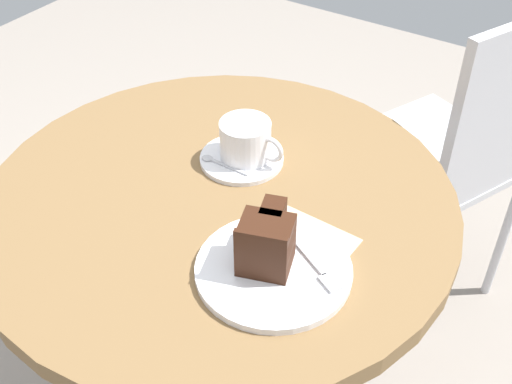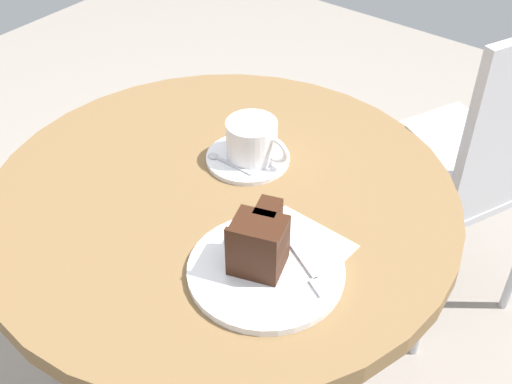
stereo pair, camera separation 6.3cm
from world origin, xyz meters
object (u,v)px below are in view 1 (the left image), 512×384
object	(u,v)px
cake_slice	(267,242)
cafe_chair	(464,145)
teaspoon	(219,163)
saucer	(242,159)
napkin	(295,251)
coffee_cup	(246,140)
fork	(317,267)
cake_plate	(273,269)

from	to	relation	value
cake_slice	cafe_chair	distance (m)	0.77
teaspoon	cake_slice	size ratio (longest dim) A/B	0.88
saucer	napkin	bearing A→B (deg)	-36.71
coffee_cup	teaspoon	bearing A→B (deg)	-122.23
fork	napkin	size ratio (longest dim) A/B	0.76
saucer	napkin	xyz separation A→B (m)	(0.20, -0.15, -0.00)
saucer	cake_slice	distance (m)	0.27
coffee_cup	saucer	bearing A→B (deg)	-142.30
teaspoon	cake_slice	distance (m)	0.26
saucer	cake_plate	xyz separation A→B (m)	(0.19, -0.20, 0.00)
coffee_cup	fork	world-z (taller)	coffee_cup
teaspoon	cake_plate	bearing A→B (deg)	143.23
coffee_cup	cafe_chair	world-z (taller)	cafe_chair
teaspoon	fork	xyz separation A→B (m)	(0.27, -0.13, 0.00)
coffee_cup	cake_plate	world-z (taller)	coffee_cup
saucer	teaspoon	world-z (taller)	teaspoon
coffee_cup	cake_slice	world-z (taller)	cake_slice
teaspoon	cake_slice	bearing A→B (deg)	141.79
napkin	cafe_chair	distance (m)	0.71
teaspoon	napkin	distance (m)	0.24
fork	saucer	bearing A→B (deg)	173.84
fork	teaspoon	bearing A→B (deg)	-177.51
cake_slice	fork	distance (m)	0.08
teaspoon	napkin	bearing A→B (deg)	154.03
coffee_cup	napkin	xyz separation A→B (m)	(0.19, -0.15, -0.04)
saucer	teaspoon	distance (m)	0.05
coffee_cup	teaspoon	xyz separation A→B (m)	(-0.03, -0.04, -0.03)
napkin	cafe_chair	xyz separation A→B (m)	(0.07, 0.68, -0.18)
saucer	cake_slice	xyz separation A→B (m)	(0.18, -0.20, 0.05)
cake_slice	fork	bearing A→B (deg)	23.09
cake_plate	fork	xyz separation A→B (m)	(0.05, 0.03, 0.01)
coffee_cup	cafe_chair	bearing A→B (deg)	64.17
cafe_chair	fork	bearing A→B (deg)	22.20
saucer	fork	world-z (taller)	fork
cake_plate	napkin	xyz separation A→B (m)	(0.00, 0.05, -0.00)
teaspoon	cafe_chair	size ratio (longest dim) A/B	0.11
saucer	cafe_chair	xyz separation A→B (m)	(0.26, 0.53, -0.19)
saucer	teaspoon	xyz separation A→B (m)	(-0.02, -0.04, 0.01)
cake_plate	cake_slice	distance (m)	0.05
teaspoon	fork	bearing A→B (deg)	154.58
coffee_cup	napkin	world-z (taller)	coffee_cup
teaspoon	cake_plate	distance (m)	0.27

